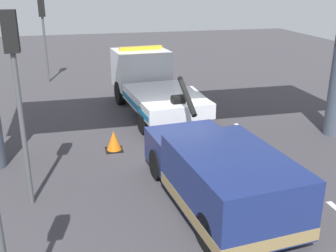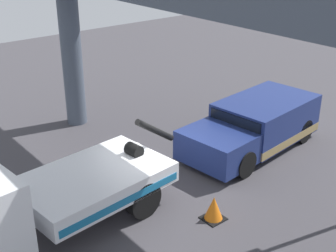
{
  "view_description": "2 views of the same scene",
  "coord_description": "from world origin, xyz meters",
  "px_view_note": "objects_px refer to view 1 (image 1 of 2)",
  "views": [
    {
      "loc": [
        -12.42,
        3.28,
        5.25
      ],
      "look_at": [
        -1.34,
        0.59,
        1.12
      ],
      "focal_mm": 43.48,
      "sensor_mm": 36.0,
      "label": 1
    },
    {
      "loc": [
        6.94,
        8.98,
        7.02
      ],
      "look_at": [
        -0.32,
        0.08,
        1.89
      ],
      "focal_mm": 48.8,
      "sensor_mm": 36.0,
      "label": 2
    }
  ],
  "objects_px": {
    "towed_van_green": "(220,176)",
    "tow_truck_white": "(150,82)",
    "traffic_light_far": "(15,69)",
    "traffic_light_mid": "(43,22)",
    "traffic_cone_orange": "(114,141)"
  },
  "relations": [
    {
      "from": "towed_van_green",
      "to": "tow_truck_white",
      "type": "bearing_deg",
      "value": 0.6
    },
    {
      "from": "towed_van_green",
      "to": "traffic_light_far",
      "type": "bearing_deg",
      "value": 75.01
    },
    {
      "from": "traffic_light_mid",
      "to": "tow_truck_white",
      "type": "bearing_deg",
      "value": -144.23
    },
    {
      "from": "towed_van_green",
      "to": "traffic_light_mid",
      "type": "bearing_deg",
      "value": 17.51
    },
    {
      "from": "traffic_cone_orange",
      "to": "traffic_light_far",
      "type": "bearing_deg",
      "value": 139.87
    },
    {
      "from": "traffic_light_mid",
      "to": "traffic_cone_orange",
      "type": "relative_size",
      "value": 6.6
    },
    {
      "from": "traffic_cone_orange",
      "to": "tow_truck_white",
      "type": "bearing_deg",
      "value": -26.4
    },
    {
      "from": "traffic_light_mid",
      "to": "traffic_light_far",
      "type": "bearing_deg",
      "value": 180.0
    },
    {
      "from": "towed_van_green",
      "to": "traffic_cone_orange",
      "type": "distance_m",
      "value": 4.55
    },
    {
      "from": "towed_van_green",
      "to": "traffic_light_mid",
      "type": "xyz_separation_m",
      "value": [
        14.2,
        4.48,
        2.37
      ]
    },
    {
      "from": "tow_truck_white",
      "to": "traffic_cone_orange",
      "type": "xyz_separation_m",
      "value": [
        -4.09,
        2.03,
        -0.89
      ]
    },
    {
      "from": "tow_truck_white",
      "to": "traffic_light_far",
      "type": "xyz_separation_m",
      "value": [
        -6.9,
        4.4,
        2.17
      ]
    },
    {
      "from": "towed_van_green",
      "to": "traffic_light_far",
      "type": "height_order",
      "value": "traffic_light_far"
    },
    {
      "from": "tow_truck_white",
      "to": "traffic_cone_orange",
      "type": "relative_size",
      "value": 11.19
    },
    {
      "from": "traffic_cone_orange",
      "to": "traffic_light_mid",
      "type": "bearing_deg",
      "value": 13.05
    }
  ]
}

